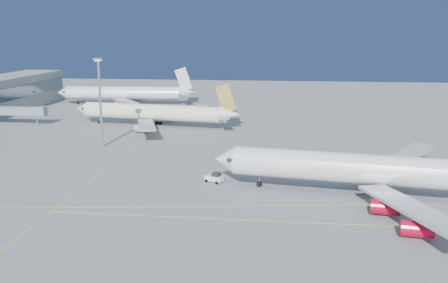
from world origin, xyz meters
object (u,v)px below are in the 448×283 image
Objects in this scene: airliner_virgin at (387,171)px; airliner_etihad at (155,113)px; airliner_third at (126,93)px; pushback_tug at (215,178)px; light_mast at (100,95)px.

airliner_virgin reaches higher than airliner_etihad.
pushback_tug is at bearing -67.81° from airliner_third.
airliner_etihad reaches higher than pushback_tug.
airliner_etihad is 13.73× the size of pushback_tug.
airliner_etihad is 72.86m from pushback_tug.
airliner_third is (-95.36, 125.25, -0.19)m from airliner_virgin.
airliner_virgin is 2.82× the size of light_mast.
airliner_third is at bearing 126.18° from airliner_etihad.
airliner_etihad is at bearing 77.22° from light_mast.
light_mast is at bearing -81.05° from airliner_third.
airliner_virgin is 85.23m from light_mast.
airliner_virgin is 157.42m from airliner_third.
airliner_etihad is 2.41× the size of light_mast.
light_mast reaches higher than airliner_third.
light_mast reaches higher than airliner_virgin.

